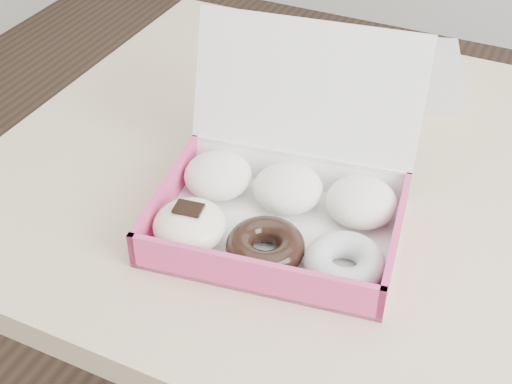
% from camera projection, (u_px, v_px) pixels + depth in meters
% --- Properties ---
extents(table, '(1.20, 0.80, 0.75)m').
position_uv_depth(table, '(423.00, 240.00, 0.98)').
color(table, tan).
rests_on(table, ground).
extents(donut_box, '(0.33, 0.31, 0.21)m').
position_uv_depth(donut_box, '(279.00, 202.00, 0.87)').
color(donut_box, white).
rests_on(donut_box, table).
extents(newspapers, '(0.28, 0.24, 0.04)m').
position_uv_depth(newspapers, '(387.00, 70.00, 1.15)').
color(newspapers, silver).
rests_on(newspapers, table).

